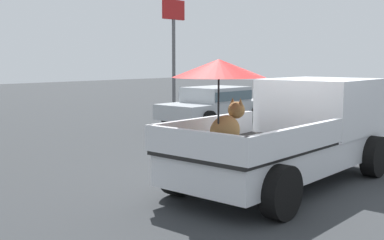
{
  "coord_description": "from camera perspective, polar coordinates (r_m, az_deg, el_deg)",
  "views": [
    {
      "loc": [
        -7.75,
        -4.52,
        2.27
      ],
      "look_at": [
        -0.48,
        1.8,
        1.1
      ],
      "focal_mm": 46.23,
      "sensor_mm": 36.0,
      "label": 1
    }
  ],
  "objects": [
    {
      "name": "motel_sign",
      "position": [
        23.36,
        -2.14,
        10.07
      ],
      "size": [
        1.4,
        0.16,
        5.04
      ],
      "color": "#59595B",
      "rests_on": "ground"
    },
    {
      "name": "pickup_truck_main",
      "position": [
        9.39,
        11.75,
        -1.07
      ],
      "size": [
        5.05,
        2.24,
        2.29
      ],
      "rotation": [
        0.0,
        0.0,
        -0.0
      ],
      "color": "black",
      "rests_on": "ground"
    },
    {
      "name": "parked_sedan_near",
      "position": [
        17.5,
        2.64,
        1.91
      ],
      "size": [
        4.33,
        2.03,
        1.33
      ],
      "rotation": [
        0.0,
        0.0,
        3.13
      ],
      "color": "black",
      "rests_on": "ground"
    },
    {
      "name": "ground_plane",
      "position": [
        9.26,
        10.52,
        -7.39
      ],
      "size": [
        80.0,
        80.0,
        0.0
      ],
      "primitive_type": "plane",
      "color": "#2D3033"
    }
  ]
}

